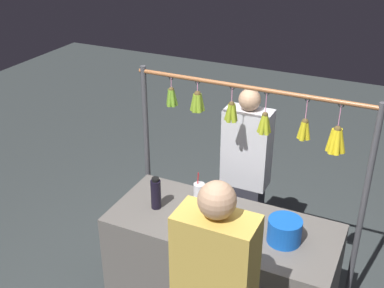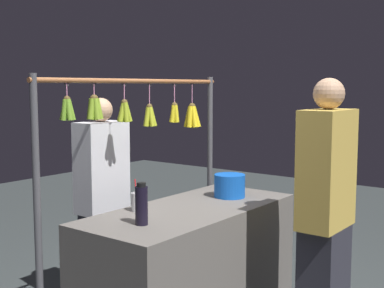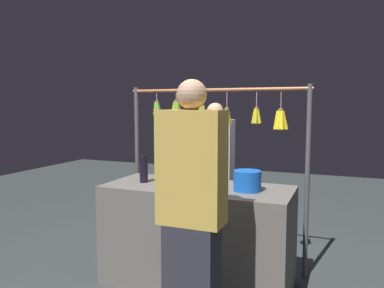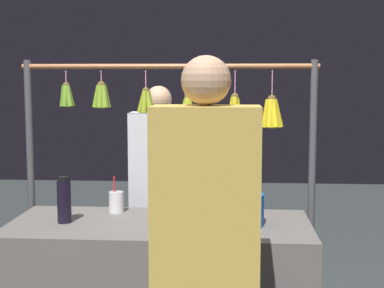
# 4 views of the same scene
# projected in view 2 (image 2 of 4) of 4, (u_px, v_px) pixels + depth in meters

# --- Properties ---
(market_counter) EXTENTS (1.63, 0.70, 0.88)m
(market_counter) POSITION_uv_depth(u_px,v_px,m) (190.00, 271.00, 3.54)
(market_counter) COLOR #66605B
(market_counter) RESTS_ON ground
(display_rack) EXTENTS (1.81, 0.14, 1.77)m
(display_rack) POSITION_uv_depth(u_px,v_px,m) (142.00, 147.00, 3.75)
(display_rack) COLOR #4C4C51
(display_rack) RESTS_ON ground
(water_bottle) EXTENTS (0.08, 0.08, 0.25)m
(water_bottle) POSITION_uv_depth(u_px,v_px,m) (141.00, 205.00, 3.05)
(water_bottle) COLOR black
(water_bottle) RESTS_ON market_counter
(blue_bucket) EXTENTS (0.23, 0.23, 0.17)m
(blue_bucket) POSITION_uv_depth(u_px,v_px,m) (230.00, 186.00, 3.82)
(blue_bucket) COLOR blue
(blue_bucket) RESTS_ON market_counter
(drink_cup) EXTENTS (0.09, 0.09, 0.21)m
(drink_cup) POSITION_uv_depth(u_px,v_px,m) (138.00, 202.00, 3.39)
(drink_cup) COLOR silver
(drink_cup) RESTS_ON market_counter
(vendor_person) EXTENTS (0.38, 0.21, 1.61)m
(vendor_person) POSITION_uv_depth(u_px,v_px,m) (103.00, 207.00, 3.88)
(vendor_person) COLOR #2D2D38
(vendor_person) RESTS_ON ground
(customer_person) EXTENTS (0.41, 0.22, 1.74)m
(customer_person) POSITION_uv_depth(u_px,v_px,m) (325.00, 222.00, 3.21)
(customer_person) COLOR #2D2D38
(customer_person) RESTS_ON ground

